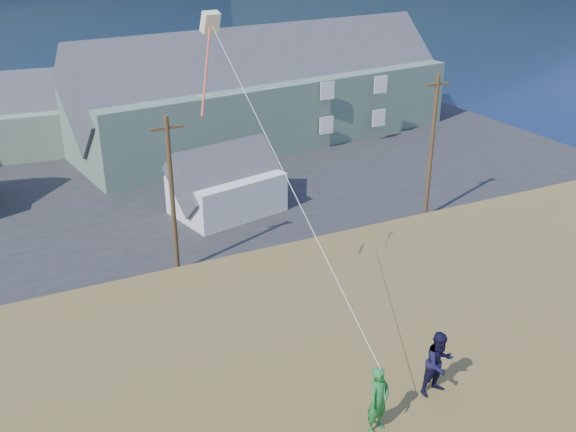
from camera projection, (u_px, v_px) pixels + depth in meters
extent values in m
plane|color=#0A1638|center=(179.00, 288.00, 32.13)|extent=(900.00, 900.00, 0.00)
cube|color=#4C3D19|center=(192.00, 306.00, 30.47)|extent=(110.00, 8.00, 0.10)
cube|color=#28282B|center=(108.00, 179.00, 46.05)|extent=(72.00, 36.00, 0.12)
cube|color=slate|center=(268.00, 107.00, 53.73)|extent=(32.94, 13.72, 5.48)
cube|color=#47474C|center=(268.00, 57.00, 52.02)|extent=(33.41, 13.61, 8.94)
cube|color=white|center=(227.00, 193.00, 40.12)|extent=(7.04, 5.71, 2.49)
cube|color=#47474C|center=(226.00, 165.00, 39.36)|extent=(7.53, 5.82, 4.44)
cube|color=gray|center=(3.00, 131.00, 50.70)|extent=(11.50, 7.41, 3.53)
cylinder|color=#47331E|center=(172.00, 198.00, 31.79)|extent=(0.24, 0.24, 8.32)
cylinder|color=#47331E|center=(431.00, 149.00, 38.07)|extent=(0.24, 0.24, 8.87)
imported|color=navy|center=(110.00, 164.00, 46.70)|extent=(1.93, 4.22, 1.40)
imported|color=#2E5173|center=(144.00, 135.00, 53.40)|extent=(1.64, 4.34, 1.41)
imported|color=#207831|center=(378.00, 400.00, 12.60)|extent=(0.62, 0.51, 1.47)
imported|color=black|center=(439.00, 363.00, 13.65)|extent=(0.77, 0.62, 1.50)
cube|color=#FFF1C2|center=(210.00, 22.00, 16.90)|extent=(0.52, 0.50, 0.60)
cylinder|color=#DF543A|center=(206.00, 67.00, 16.00)|extent=(0.06, 0.06, 3.31)
cylinder|color=white|center=(282.00, 169.00, 14.60)|extent=(0.02, 0.02, 10.05)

